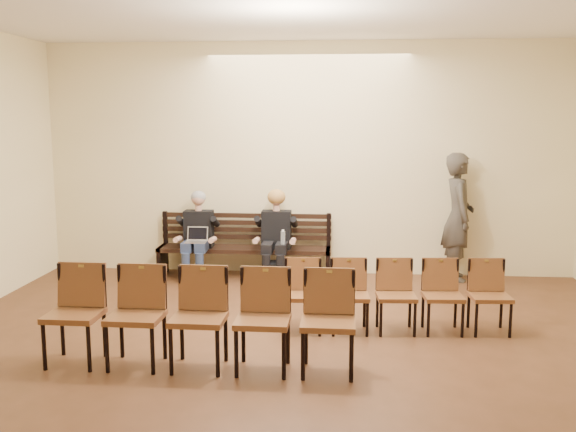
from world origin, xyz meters
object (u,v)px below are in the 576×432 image
Objects in this scene: bench at (244,262)px; passerby at (458,207)px; bag at (281,272)px; chair_row_back at (199,319)px; seated_woman at (276,238)px; laptop at (196,244)px; water_bottle at (283,246)px; chair_row_front at (396,296)px; seated_man at (198,236)px.

bench is 1.20× the size of passerby.
bag is 0.14× the size of chair_row_back.
bag is at bearing -26.72° from bench.
seated_woman is at bearing 117.47° from bag.
seated_woman is 0.42× the size of chair_row_back.
seated_woman is 4.08× the size of laptop.
seated_woman is 2.98× the size of bag.
seated_woman is 2.71m from passerby.
water_bottle is (0.62, -0.38, 0.33)m from bench.
seated_woman is 3.48m from chair_row_back.
bag is at bearing 82.52° from chair_row_back.
passerby reaches higher than chair_row_front.
bag is at bearing 97.85° from passerby.
chair_row_front reaches higher than bag.
chair_row_back reaches higher than water_bottle.
laptop is 1.30m from bag.
seated_woman reaches higher than chair_row_back.
bag is at bearing 122.20° from chair_row_front.
water_bottle is at bearing 100.02° from passerby.
water_bottle is 0.52× the size of bag.
chair_row_back is (-0.51, -3.19, -0.07)m from water_bottle.
seated_woman is at bearing 0.00° from seated_man.
seated_man reaches higher than chair_row_back.
seated_man reaches higher than laptop.
water_bottle is at bearing -63.75° from seated_woman.
bench is 0.65m from bag.
bag is at bearing -62.53° from seated_woman.
seated_man is at bearing -170.03° from bench.
chair_row_back reaches higher than chair_row_front.
bench is 2.10× the size of seated_woman.
seated_woman is at bearing 116.25° from water_bottle.
water_bottle is at bearing -31.79° from bench.
seated_man reaches higher than bench.
passerby is (3.84, 0.22, 0.45)m from seated_man.
seated_woman is at bearing 121.62° from chair_row_front.
seated_man is 1.33m from water_bottle.
chair_row_front is at bearing -39.16° from seated_man.
chair_row_front is (1.49, -2.07, 0.25)m from bag.
chair_row_back is at bearing -98.21° from bag.
water_bottle is at bearing -66.06° from bag.
seated_woman is at bearing 93.94° from passerby.
laptop reaches higher than water_bottle.
seated_woman is at bearing 23.97° from laptop.
chair_row_back is at bearing -99.17° from water_bottle.
water_bottle is at bearing 11.12° from laptop.
seated_man is at bearing 172.27° from bag.
seated_man reaches higher than water_bottle.
laptop is (-1.15, -0.23, -0.06)m from seated_woman.
passerby is (3.81, 0.45, 0.52)m from laptop.
seated_man is 3.55m from chair_row_front.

